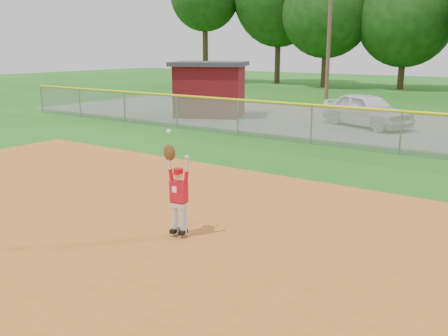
% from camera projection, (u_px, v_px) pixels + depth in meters
% --- Properties ---
extents(ground, '(120.00, 120.00, 0.00)m').
position_uv_depth(ground, '(240.00, 248.00, 9.22)').
color(ground, '#1E5F15').
rests_on(ground, ground).
extents(clay_infield, '(24.00, 16.00, 0.04)m').
position_uv_depth(clay_infield, '(121.00, 316.00, 6.83)').
color(clay_infield, '#B05D1F').
rests_on(clay_infield, ground).
extents(parking_strip, '(44.00, 10.00, 0.03)m').
position_uv_depth(parking_strip, '(439.00, 131.00, 21.96)').
color(parking_strip, slate).
rests_on(parking_strip, ground).
extents(car_white_a, '(4.88, 3.49, 1.54)m').
position_uv_depth(car_white_a, '(367.00, 110.00, 22.91)').
color(car_white_a, silver).
rests_on(car_white_a, parking_strip).
extents(utility_shed, '(4.73, 4.32, 2.87)m').
position_uv_depth(utility_shed, '(210.00, 89.00, 26.34)').
color(utility_shed, '#540C0F').
rests_on(utility_shed, ground).
extents(outfield_fence, '(40.06, 0.10, 1.55)m').
position_uv_depth(outfield_fence, '(401.00, 129.00, 16.98)').
color(outfield_fence, gray).
rests_on(outfield_fence, ground).
extents(ballplayer, '(0.57, 0.26, 2.01)m').
position_uv_depth(ballplayer, '(177.00, 190.00, 9.48)').
color(ballplayer, silver).
rests_on(ballplayer, ground).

